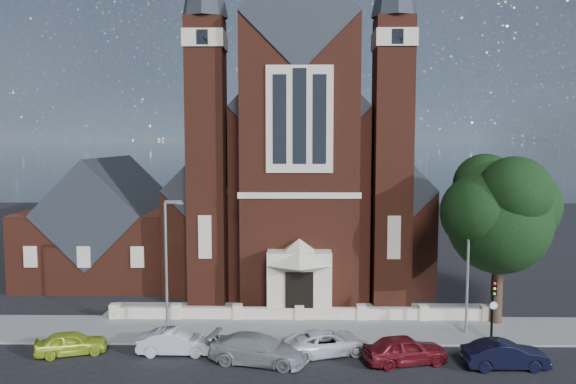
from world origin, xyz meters
name	(u,v)px	position (x,y,z in m)	size (l,w,h in m)	color
ground	(299,286)	(0.00, 15.00, 0.00)	(120.00, 120.00, 0.00)	black
pavement_strip	(299,331)	(0.00, 4.50, 0.00)	(60.00, 5.00, 0.12)	slate
forecourt_paving	(299,311)	(0.00, 8.50, 0.00)	(26.00, 3.00, 0.14)	slate
forecourt_wall	(299,320)	(0.00, 6.50, 0.00)	(24.00, 0.40, 0.90)	beige
church	(298,178)	(0.00, 22.94, 8.19)	(20.01, 34.90, 29.20)	#512215
parish_hall	(110,230)	(-16.00, 18.00, 4.01)	(12.00, 12.20, 10.24)	#512215
street_tree	(503,216)	(12.60, 5.71, 6.96)	(6.40, 6.60, 10.70)	black
street_lamp_left	(168,258)	(-7.91, 4.00, 4.60)	(1.16, 0.22, 8.09)	gray
street_lamp_right	(470,259)	(10.09, 4.00, 4.60)	(1.16, 0.22, 8.09)	gray
traffic_signal	(493,300)	(11.00, 2.43, 2.58)	(0.28, 0.42, 4.00)	black
car_lime_van	(71,343)	(-12.46, 0.57, 0.64)	(1.51, 3.75, 1.28)	#A6BE26
car_silver_a	(176,342)	(-6.78, 0.69, 0.67)	(1.43, 4.10, 1.35)	silver
car_silver_b	(258,349)	(-2.22, -0.50, 0.75)	(2.09, 5.14, 1.49)	gray
car_white_suv	(326,342)	(1.44, 0.78, 0.66)	(2.18, 4.73, 1.31)	white
car_dark_red	(405,350)	(5.48, -0.47, 0.75)	(1.77, 4.41, 1.50)	maroon
car_navy	(505,355)	(10.49, -0.98, 0.70)	(1.48, 4.26, 1.40)	black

